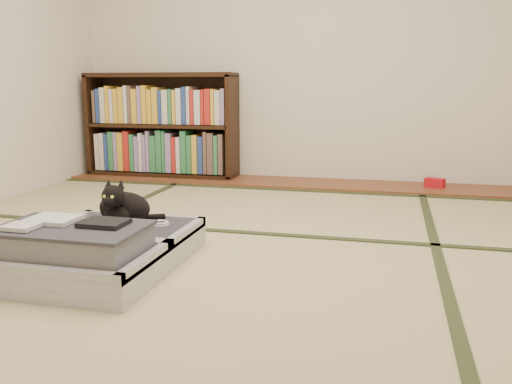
# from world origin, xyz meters

# --- Properties ---
(floor) EXTENTS (4.50, 4.50, 0.00)m
(floor) POSITION_xyz_m (0.00, 0.00, 0.00)
(floor) COLOR tan
(floor) RESTS_ON ground
(wood_strip) EXTENTS (4.00, 0.50, 0.02)m
(wood_strip) POSITION_xyz_m (0.00, 2.00, 0.01)
(wood_strip) COLOR brown
(wood_strip) RESTS_ON ground
(red_item) EXTENTS (0.17, 0.14, 0.07)m
(red_item) POSITION_xyz_m (1.11, 2.03, 0.06)
(red_item) COLOR red
(red_item) RESTS_ON wood_strip
(tatami_borders) EXTENTS (4.00, 4.50, 0.01)m
(tatami_borders) POSITION_xyz_m (0.00, 0.49, 0.00)
(tatami_borders) COLOR #2D381E
(tatami_borders) RESTS_ON ground
(bookcase) EXTENTS (1.36, 0.31, 0.92)m
(bookcase) POSITION_xyz_m (-1.25, 2.07, 0.45)
(bookcase) COLOR black
(bookcase) RESTS_ON wood_strip
(suitcase) EXTENTS (0.69, 0.92, 0.27)m
(suitcase) POSITION_xyz_m (-0.51, -0.36, 0.10)
(suitcase) COLOR silver
(suitcase) RESTS_ON floor
(cat) EXTENTS (0.31, 0.31, 0.25)m
(cat) POSITION_xyz_m (-0.53, -0.07, 0.22)
(cat) COLOR black
(cat) RESTS_ON suitcase
(cable_coil) EXTENTS (0.10, 0.10, 0.02)m
(cable_coil) POSITION_xyz_m (-0.35, -0.03, 0.14)
(cable_coil) COLOR white
(cable_coil) RESTS_ON suitcase
(hanger) EXTENTS (0.46, 0.24, 0.01)m
(hanger) POSITION_xyz_m (-0.78, -0.23, 0.01)
(hanger) COLOR black
(hanger) RESTS_ON floor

